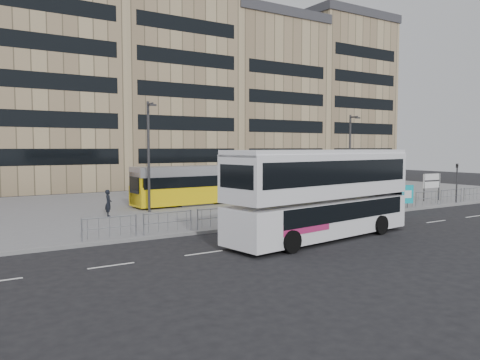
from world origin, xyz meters
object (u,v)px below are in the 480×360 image
double_decker_bus (322,191)px  lamp_post_west (149,152)px  station_sign (432,182)px  ad_panel (408,195)px  traffic_light_east (457,178)px  lamp_post_east (350,152)px  traffic_light_west (282,185)px  tram (274,181)px  pedestrian (108,203)px

double_decker_bus → lamp_post_west: 13.32m
double_decker_bus → station_sign: double_decker_bus is taller
ad_panel → lamp_post_west: lamp_post_west is taller
traffic_light_east → station_sign: bearing=85.4°
double_decker_bus → lamp_post_east: lamp_post_east is taller
traffic_light_west → station_sign: bearing=19.6°
tram → ad_panel: 11.30m
double_decker_bus → traffic_light_east: 19.13m
lamp_post_west → ad_panel: bearing=-25.4°
ad_panel → pedestrian: size_ratio=0.97×
station_sign → traffic_light_east: size_ratio=0.72×
ad_panel → lamp_post_east: bearing=97.4°
station_sign → lamp_post_east: bearing=125.3°
lamp_post_west → traffic_light_west: bearing=-45.3°
station_sign → pedestrian: bearing=172.8°
double_decker_bus → ad_panel: double_decker_bus is taller
traffic_light_west → traffic_light_east: 16.36m
lamp_post_west → traffic_light_east: bearing=-19.0°
traffic_light_east → lamp_post_west: (-22.63, 7.77, 2.11)m
pedestrian → lamp_post_west: size_ratio=0.23×
station_sign → traffic_light_west: bearing=-173.5°
double_decker_bus → lamp_post_east: 19.20m
traffic_light_east → lamp_post_east: lamp_post_east is taller
ad_panel → traffic_light_west: 10.40m
ad_panel → double_decker_bus: bearing=-137.0°
tram → lamp_post_east: lamp_post_east is taller
station_sign → lamp_post_east: 7.15m
ad_panel → traffic_light_east: bearing=23.4°
ad_panel → traffic_light_west: size_ratio=0.54×
traffic_light_east → ad_panel: bearing=159.0°
traffic_light_west → traffic_light_east: same height
traffic_light_east → double_decker_bus: bearing=172.5°
double_decker_bus → station_sign: (17.96, 6.60, -0.69)m
tram → pedestrian: (-15.23, -3.14, -0.63)m
lamp_post_west → lamp_post_east: bearing=-0.4°
tram → ad_panel: bearing=-69.6°
station_sign → ad_panel: size_ratio=1.34×
tram → lamp_post_east: 7.36m
double_decker_bus → tram: bearing=53.6°
ad_panel → traffic_light_east: size_ratio=0.54×
station_sign → ad_panel: (-5.48, -1.94, -0.57)m
tram → station_sign: 12.96m
station_sign → lamp_post_east: (-3.40, 5.80, 2.43)m
traffic_light_east → lamp_post_east: 8.84m
station_sign → lamp_post_west: size_ratio=0.30×
lamp_post_east → tram: bearing=157.1°
double_decker_bus → lamp_post_east: (14.55, 12.41, 1.74)m
lamp_post_east → traffic_light_west: bearing=-153.1°
station_sign → traffic_light_east: 1.97m
traffic_light_west → ad_panel: bearing=9.7°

